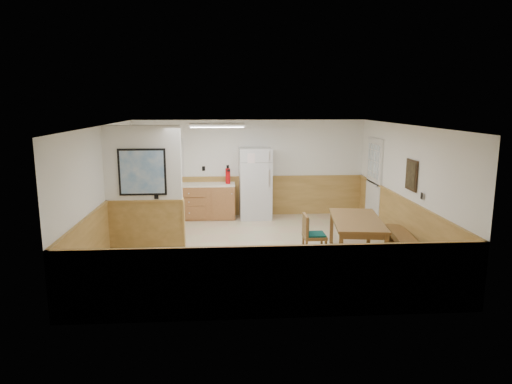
{
  "coord_description": "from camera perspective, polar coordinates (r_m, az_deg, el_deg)",
  "views": [
    {
      "loc": [
        -0.63,
        -8.81,
        2.92
      ],
      "look_at": [
        -0.01,
        0.4,
        1.12
      ],
      "focal_mm": 32.0,
      "sensor_mm": 36.0,
      "label": 1
    }
  ],
  "objects": [
    {
      "name": "refrigerator",
      "position": [
        11.64,
        -0.08,
        1.09
      ],
      "size": [
        0.81,
        0.73,
        1.81
      ],
      "rotation": [
        0.0,
        0.0,
        0.02
      ],
      "color": "silver",
      "rests_on": "ground"
    },
    {
      "name": "right_wall",
      "position": [
        9.67,
        18.24,
        0.55
      ],
      "size": [
        0.02,
        6.0,
        2.5
      ],
      "primitive_type": "cube",
      "color": "white",
      "rests_on": "ground"
    },
    {
      "name": "kitchen_counter",
      "position": [
        11.77,
        -6.59,
        -1.09
      ],
      "size": [
        2.2,
        0.61,
        1.0
      ],
      "color": "#A36539",
      "rests_on": "ground"
    },
    {
      "name": "kitchen_window",
      "position": [
        11.96,
        -10.93,
        4.27
      ],
      "size": [
        0.8,
        0.04,
        1.0
      ],
      "color": "white",
      "rests_on": "back_wall"
    },
    {
      "name": "wall_painting",
      "position": [
        9.34,
        18.84,
        2.02
      ],
      "size": [
        0.04,
        0.5,
        0.6
      ],
      "color": "#322314",
      "rests_on": "right_wall"
    },
    {
      "name": "soap_bottle",
      "position": [
        11.7,
        -11.4,
        1.43
      ],
      "size": [
        0.07,
        0.07,
        0.21
      ],
      "primitive_type": "cylinder",
      "rotation": [
        0.0,
        0.0,
        0.04
      ],
      "color": "#177F29",
      "rests_on": "kitchen_counter"
    },
    {
      "name": "left_wall",
      "position": [
        9.28,
        -18.6,
        0.09
      ],
      "size": [
        0.02,
        6.0,
        2.5
      ],
      "primitive_type": "cube",
      "color": "white",
      "rests_on": "ground"
    },
    {
      "name": "fire_extinguisher",
      "position": [
        11.63,
        -3.54,
        2.08
      ],
      "size": [
        0.14,
        0.14,
        0.48
      ],
      "rotation": [
        0.0,
        0.0,
        -0.24
      ],
      "color": "red",
      "rests_on": "kitchen_counter"
    },
    {
      "name": "wainscot_back",
      "position": [
        12.05,
        -0.78,
        -0.53
      ],
      "size": [
        6.0,
        0.04,
        1.0
      ],
      "primitive_type": "cube",
      "color": "tan",
      "rests_on": "ground"
    },
    {
      "name": "fluorescent_fixture",
      "position": [
        10.12,
        -4.87,
        8.33
      ],
      "size": [
        1.2,
        0.3,
        0.09
      ],
      "color": "white",
      "rests_on": "ceiling"
    },
    {
      "name": "dining_chair",
      "position": [
        8.77,
        6.79,
        -5.08
      ],
      "size": [
        0.59,
        0.43,
        0.85
      ],
      "rotation": [
        0.0,
        0.0,
        0.01
      ],
      "color": "brown",
      "rests_on": "ground"
    },
    {
      "name": "back_wall",
      "position": [
        11.94,
        -0.8,
        3.01
      ],
      "size": [
        6.0,
        0.02,
        2.5
      ],
      "primitive_type": "cube",
      "color": "white",
      "rests_on": "ground"
    },
    {
      "name": "exterior_door",
      "position": [
        11.45,
        14.5,
        1.3
      ],
      "size": [
        0.07,
        1.02,
        2.15
      ],
      "color": "white",
      "rests_on": "ground"
    },
    {
      "name": "dining_table",
      "position": [
        8.93,
        12.49,
        -3.88
      ],
      "size": [
        1.13,
        1.9,
        0.75
      ],
      "rotation": [
        0.0,
        0.0,
        -0.13
      ],
      "color": "brown",
      "rests_on": "ground"
    },
    {
      "name": "dining_bench",
      "position": [
        9.22,
        17.87,
        -5.73
      ],
      "size": [
        0.54,
        1.6,
        0.45
      ],
      "rotation": [
        0.0,
        0.0,
        -0.13
      ],
      "color": "brown",
      "rests_on": "ground"
    },
    {
      "name": "partition_wall",
      "position": [
        9.3,
        -13.83,
        0.27
      ],
      "size": [
        1.5,
        0.2,
        2.5
      ],
      "color": "white",
      "rests_on": "ground"
    },
    {
      "name": "wainscot_right",
      "position": [
        9.82,
        17.87,
        -3.76
      ],
      "size": [
        0.04,
        6.0,
        1.0
      ],
      "primitive_type": "cube",
      "color": "tan",
      "rests_on": "ground"
    },
    {
      "name": "wainscot_left",
      "position": [
        9.43,
        -18.2,
        -4.38
      ],
      "size": [
        0.04,
        6.0,
        1.0
      ],
      "primitive_type": "cube",
      "color": "tan",
      "rests_on": "ground"
    },
    {
      "name": "ceiling",
      "position": [
        8.84,
        0.23,
        8.33
      ],
      "size": [
        6.0,
        6.0,
        0.02
      ],
      "primitive_type": "cube",
      "color": "white",
      "rests_on": "back_wall"
    },
    {
      "name": "ground",
      "position": [
        9.3,
        0.21,
        -7.24
      ],
      "size": [
        6.0,
        6.0,
        0.0
      ],
      "primitive_type": "plane",
      "color": "#BDAF87",
      "rests_on": "ground"
    }
  ]
}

